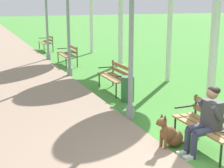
{
  "coord_description": "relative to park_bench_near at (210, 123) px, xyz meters",
  "views": [
    {
      "loc": [
        -3.37,
        -3.77,
        2.71
      ],
      "look_at": [
        -0.58,
        2.96,
        0.9
      ],
      "focal_mm": 53.89,
      "sensor_mm": 36.0,
      "label": 1
    }
  ],
  "objects": [
    {
      "name": "lamp_post_mid",
      "position": [
        -0.72,
        7.11,
        1.54
      ],
      "size": [
        0.24,
        0.24,
        3.97
      ],
      "color": "gray",
      "rests_on": "ground"
    },
    {
      "name": "park_bench_furthest",
      "position": [
        -0.12,
        13.98,
        0.0
      ],
      "size": [
        0.55,
        1.5,
        0.85
      ],
      "color": "olive",
      "rests_on": "ground"
    },
    {
      "name": "lamp_post_near",
      "position": [
        -0.65,
        2.05,
        1.51
      ],
      "size": [
        0.24,
        0.24,
        3.91
      ],
      "color": "gray",
      "rests_on": "ground"
    },
    {
      "name": "dog_brown",
      "position": [
        -0.65,
        0.3,
        -0.25
      ],
      "size": [
        0.83,
        0.35,
        0.71
      ],
      "color": "brown",
      "rests_on": "ground"
    },
    {
      "name": "park_bench_mid",
      "position": [
        0.02,
        4.45,
        0.0
      ],
      "size": [
        0.55,
        1.5,
        0.85
      ],
      "color": "olive",
      "rests_on": "ground"
    },
    {
      "name": "person_seated_on_near_bench",
      "position": [
        -0.21,
        -0.15,
        0.17
      ],
      "size": [
        0.74,
        0.49,
        1.25
      ],
      "color": "#33384C",
      "rests_on": "ground"
    },
    {
      "name": "park_bench_near",
      "position": [
        0.0,
        0.0,
        0.0
      ],
      "size": [
        0.55,
        1.5,
        0.85
      ],
      "color": "olive",
      "rests_on": "ground"
    },
    {
      "name": "park_bench_far",
      "position": [
        -0.16,
        9.31,
        0.0
      ],
      "size": [
        0.55,
        1.5,
        0.85
      ],
      "color": "olive",
      "rests_on": "ground"
    },
    {
      "name": "litter_bin",
      "position": [
        -0.12,
        3.35,
        -0.16
      ],
      "size": [
        0.36,
        0.36,
        0.7
      ],
      "primitive_type": "cylinder",
      "color": "#2D6638",
      "rests_on": "ground"
    },
    {
      "name": "lamp_post_far",
      "position": [
        -0.7,
        10.89,
        1.64
      ],
      "size": [
        0.24,
        0.24,
        4.15
      ],
      "color": "gray",
      "rests_on": "ground"
    }
  ]
}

